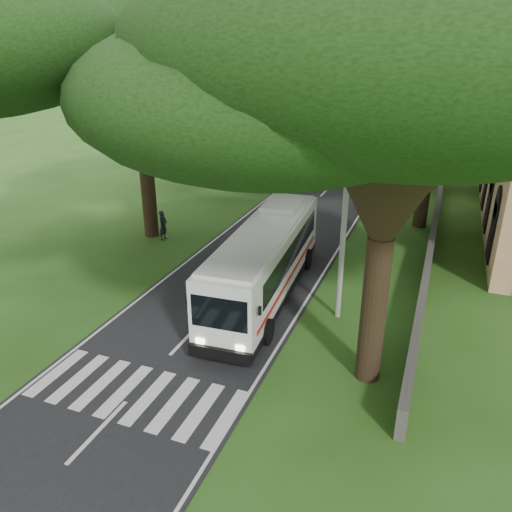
{
  "coord_description": "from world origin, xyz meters",
  "views": [
    {
      "loc": [
        9.17,
        -13.78,
        11.39
      ],
      "look_at": [
        1.4,
        6.34,
        2.2
      ],
      "focal_mm": 35.0,
      "sensor_mm": 36.0,
      "label": 1
    }
  ],
  "objects_px": {
    "pole_near": "(344,230)",
    "pole_mid": "(398,146)",
    "pole_far": "(419,114)",
    "coach_bus": "(266,259)",
    "pedestrian": "(163,225)",
    "distant_car_c": "(400,129)",
    "distant_car_b": "(366,137)"
  },
  "relations": [
    {
      "from": "pole_mid",
      "to": "coach_bus",
      "type": "distance_m",
      "value": 19.75
    },
    {
      "from": "pole_near",
      "to": "pedestrian",
      "type": "height_order",
      "value": "pole_near"
    },
    {
      "from": "distant_car_c",
      "to": "distant_car_b",
      "type": "bearing_deg",
      "value": 59.92
    },
    {
      "from": "pole_mid",
      "to": "coach_bus",
      "type": "bearing_deg",
      "value": -101.02
    },
    {
      "from": "distant_car_c",
      "to": "pedestrian",
      "type": "height_order",
      "value": "pedestrian"
    },
    {
      "from": "pole_mid",
      "to": "pole_far",
      "type": "xyz_separation_m",
      "value": [
        0.0,
        20.0,
        0.0
      ]
    },
    {
      "from": "coach_bus",
      "to": "distant_car_b",
      "type": "relative_size",
      "value": 3.31
    },
    {
      "from": "pole_mid",
      "to": "coach_bus",
      "type": "relative_size",
      "value": 0.65
    },
    {
      "from": "pole_near",
      "to": "pedestrian",
      "type": "xyz_separation_m",
      "value": [
        -12.36,
        5.59,
        -3.24
      ]
    },
    {
      "from": "pole_mid",
      "to": "pedestrian",
      "type": "relative_size",
      "value": 4.26
    },
    {
      "from": "pole_far",
      "to": "pedestrian",
      "type": "xyz_separation_m",
      "value": [
        -12.36,
        -34.41,
        -3.24
      ]
    },
    {
      "from": "coach_bus",
      "to": "pedestrian",
      "type": "height_order",
      "value": "coach_bus"
    },
    {
      "from": "pole_far",
      "to": "pedestrian",
      "type": "height_order",
      "value": "pole_far"
    },
    {
      "from": "pole_near",
      "to": "pole_mid",
      "type": "xyz_separation_m",
      "value": [
        0.0,
        20.0,
        0.0
      ]
    },
    {
      "from": "pole_mid",
      "to": "pole_far",
      "type": "distance_m",
      "value": 20.0
    },
    {
      "from": "pedestrian",
      "to": "pole_mid",
      "type": "bearing_deg",
      "value": -39.58
    },
    {
      "from": "pole_near",
      "to": "coach_bus",
      "type": "relative_size",
      "value": 0.65
    },
    {
      "from": "pole_near",
      "to": "pole_mid",
      "type": "bearing_deg",
      "value": 90.0
    },
    {
      "from": "coach_bus",
      "to": "distant_car_b",
      "type": "xyz_separation_m",
      "value": [
        -2.62,
        43.96,
        -1.29
      ]
    },
    {
      "from": "pole_far",
      "to": "distant_car_c",
      "type": "distance_m",
      "value": 13.53
    },
    {
      "from": "pole_far",
      "to": "distant_car_c",
      "type": "height_order",
      "value": "pole_far"
    },
    {
      "from": "pole_mid",
      "to": "pedestrian",
      "type": "xyz_separation_m",
      "value": [
        -12.36,
        -14.41,
        -3.24
      ]
    },
    {
      "from": "pole_near",
      "to": "distant_car_c",
      "type": "xyz_separation_m",
      "value": [
        -3.03,
        52.7,
        -3.55
      ]
    },
    {
      "from": "pedestrian",
      "to": "distant_car_c",
      "type": "bearing_deg",
      "value": -10.16
    },
    {
      "from": "pole_far",
      "to": "pedestrian",
      "type": "relative_size",
      "value": 4.26
    },
    {
      "from": "pole_mid",
      "to": "pedestrian",
      "type": "height_order",
      "value": "pole_mid"
    },
    {
      "from": "coach_bus",
      "to": "pedestrian",
      "type": "bearing_deg",
      "value": 146.92
    },
    {
      "from": "pole_near",
      "to": "coach_bus",
      "type": "xyz_separation_m",
      "value": [
        -3.75,
        0.74,
        -2.25
      ]
    },
    {
      "from": "pole_near",
      "to": "coach_bus",
      "type": "height_order",
      "value": "pole_near"
    },
    {
      "from": "pole_mid",
      "to": "distant_car_b",
      "type": "xyz_separation_m",
      "value": [
        -6.37,
        24.69,
        -3.54
      ]
    },
    {
      "from": "distant_car_b",
      "to": "pedestrian",
      "type": "relative_size",
      "value": 1.97
    },
    {
      "from": "coach_bus",
      "to": "distant_car_c",
      "type": "xyz_separation_m",
      "value": [
        0.72,
        51.96,
        -1.29
      ]
    }
  ]
}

